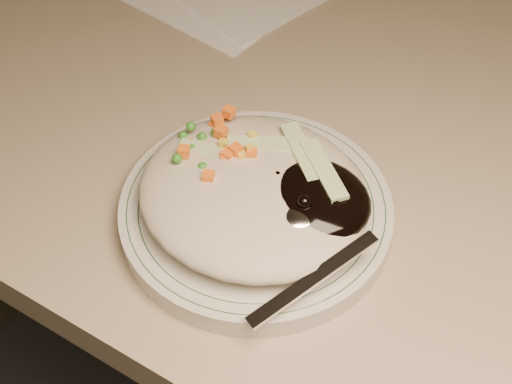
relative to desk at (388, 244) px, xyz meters
The scene contains 4 objects.
desk is the anchor object (origin of this frame).
plate 0.29m from the desk, 110.01° to the right, with size 0.23×0.23×0.02m, color silver.
plate_rim 0.30m from the desk, 110.01° to the right, with size 0.22×0.22×0.00m.
meal 0.31m from the desk, 108.78° to the right, with size 0.21×0.19×0.05m.
Camera 1 is at (0.13, 0.86, 1.22)m, focal length 50.00 mm.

